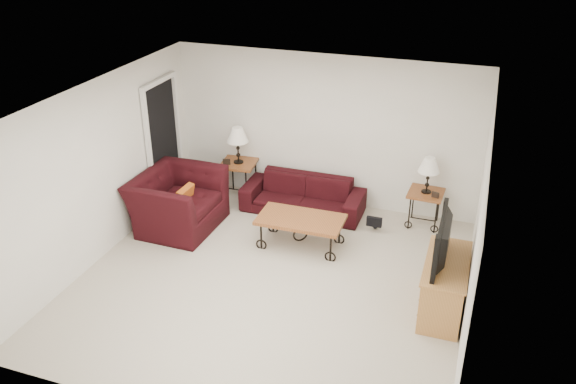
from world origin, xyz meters
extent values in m
plane|color=#BBB39F|center=(0.00, 0.00, 0.00)|extent=(5.00, 5.00, 0.00)
cube|color=white|center=(0.00, 2.50, 1.25)|extent=(5.00, 0.02, 2.50)
cube|color=white|center=(0.00, -2.50, 1.25)|extent=(5.00, 0.02, 2.50)
cube|color=white|center=(-2.50, 0.00, 1.25)|extent=(0.02, 5.00, 2.50)
cube|color=white|center=(2.50, 0.00, 1.25)|extent=(0.02, 5.00, 2.50)
plane|color=white|center=(0.00, 0.00, 2.50)|extent=(5.00, 5.00, 0.00)
cube|color=black|center=(-2.47, 1.65, 1.02)|extent=(0.08, 0.94, 2.04)
imported|color=black|center=(-0.20, 2.02, 0.29)|extent=(1.96, 0.77, 0.57)
cube|color=#974F26|center=(-1.40, 2.20, 0.31)|extent=(0.63, 0.63, 0.62)
cube|color=#974F26|center=(1.73, 2.20, 0.29)|extent=(0.55, 0.55, 0.57)
cube|color=black|center=(-1.55, 2.05, 0.68)|extent=(0.12, 0.05, 0.10)
cube|color=black|center=(1.88, 2.05, 0.62)|extent=(0.11, 0.04, 0.10)
cube|color=#974F26|center=(0.10, 0.98, 0.23)|extent=(1.25, 0.68, 0.47)
imported|color=black|center=(-1.88, 0.92, 0.43)|extent=(1.20, 1.36, 0.86)
cube|color=#C05B18|center=(-1.73, 0.87, 0.52)|extent=(0.11, 0.39, 0.39)
cube|color=#C08547|center=(2.23, 0.11, 0.35)|extent=(0.48, 1.16, 0.70)
imported|color=black|center=(2.21, 0.11, 1.00)|extent=(0.14, 1.04, 0.60)
ellipsoid|color=black|center=(1.05, 1.83, 0.23)|extent=(0.38, 0.30, 0.47)
camera|label=1|loc=(2.36, -6.17, 4.62)|focal=36.97mm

